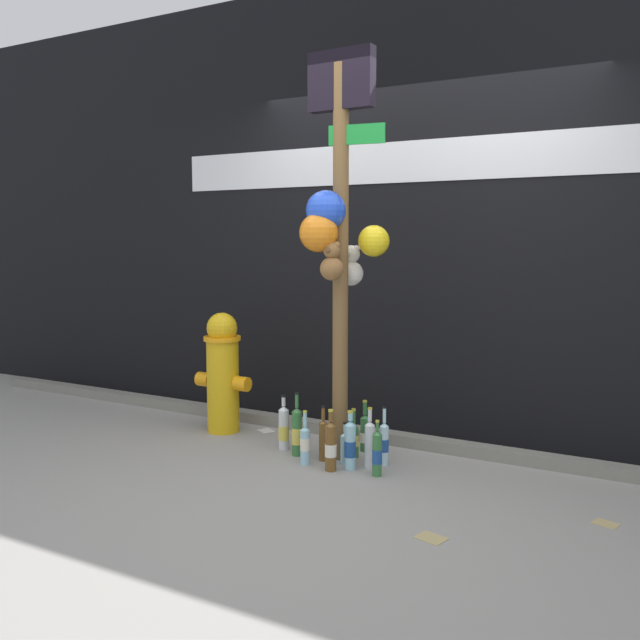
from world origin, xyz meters
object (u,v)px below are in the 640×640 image
bottle_0 (370,443)px  bottle_6 (284,428)px  bottle_8 (305,444)px  bottle_9 (377,453)px  memorial_post (338,221)px  bottle_4 (365,432)px  bottle_10 (331,446)px  fire_hydrant (223,372)px  bottle_1 (384,443)px  bottle_2 (345,447)px  bottle_11 (353,439)px  bottle_7 (297,432)px  bottle_5 (323,439)px  bottle_3 (350,445)px

bottle_0 → bottle_6: size_ratio=1.03×
bottle_8 → bottle_9: size_ratio=1.01×
memorial_post → bottle_9: bearing=-24.4°
bottle_4 → bottle_8: bottle_4 is taller
bottle_9 → bottle_10: (-0.29, -0.05, 0.02)m
fire_hydrant → bottle_10: fire_hydrant is taller
memorial_post → bottle_1: 1.43m
bottle_2 → bottle_4: 0.30m
bottle_2 → bottle_8: bearing=-148.1°
bottle_6 → bottle_11: size_ratio=1.15×
bottle_2 → bottle_10: size_ratio=0.70×
bottle_0 → bottle_2: (-0.17, -0.00, -0.05)m
bottle_2 → bottle_6: (-0.50, 0.07, 0.04)m
memorial_post → bottle_7: size_ratio=6.08×
bottle_5 → memorial_post: bearing=42.3°
bottle_8 → bottle_10: size_ratio=0.90×
memorial_post → bottle_1: memorial_post is taller
bottle_0 → bottle_1: 0.11m
memorial_post → fire_hydrant: size_ratio=2.90×
bottle_5 → bottle_6: (-0.35, 0.08, 0.00)m
bottle_0 → bottle_6: bottle_0 is taller
memorial_post → bottle_9: memorial_post is taller
bottle_8 → bottle_3: bearing=9.9°
bottle_1 → bottle_11: bearing=170.1°
bottle_3 → bottle_7: 0.44m
fire_hydrant → bottle_7: size_ratio=2.10×
bottle_2 → bottle_7: size_ratio=0.64×
bottle_10 → bottle_11: (0.01, 0.30, -0.04)m
fire_hydrant → bottle_6: fire_hydrant is taller
bottle_2 → bottle_9: (0.27, -0.11, 0.03)m
bottle_6 → bottle_9: bottle_6 is taller
fire_hydrant → bottle_1: 1.40m
bottle_4 → bottle_9: 0.49m
bottle_1 → bottle_3: bottle_1 is taller
bottle_7 → bottle_11: bearing=22.6°
bottle_1 → bottle_0: bearing=-120.1°
bottle_1 → bottle_5: (-0.38, -0.11, 0.00)m
bottle_7 → bottle_8: size_ratio=1.21×
fire_hydrant → bottle_7: fire_hydrant is taller
memorial_post → bottle_1: size_ratio=6.79×
bottle_1 → bottle_8: 0.50m
bottle_1 → bottle_4: bottle_1 is taller
bottle_5 → bottle_11: bearing=46.8°
bottle_2 → bottle_9: 0.30m
memorial_post → bottle_11: memorial_post is taller
bottle_1 → bottle_4: bearing=139.2°
bottle_3 → bottle_9: (0.19, -0.03, -0.02)m
bottle_1 → bottle_7: 0.59m
fire_hydrant → bottle_8: (0.92, -0.36, -0.32)m
fire_hydrant → bottle_9: (1.40, -0.34, -0.31)m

